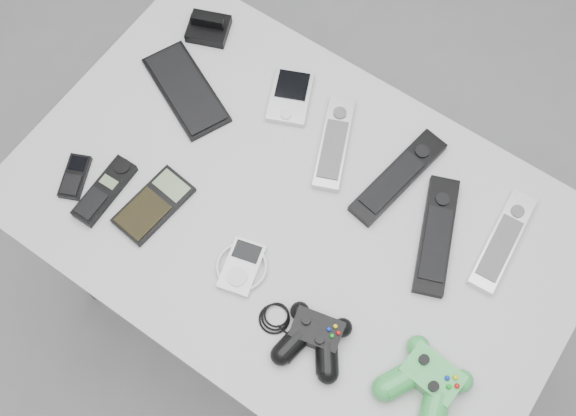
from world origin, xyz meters
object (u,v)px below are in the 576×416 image
Objects in this scene: desk at (295,224)px; remote_silver_a at (334,142)px; pda at (290,97)px; cordless_handset at (105,191)px; mobile_phone at (75,177)px; remote_black_b at (437,235)px; calculator at (154,205)px; controller_black at (314,337)px; remote_silver_b at (503,240)px; mp3_player at (242,267)px; remote_black_a at (398,177)px; pda_keyboard at (186,90)px; controller_green at (427,381)px.

desk is 5.19× the size of remote_silver_a.
cordless_handset is (-0.18, -0.39, 0.00)m from pda.
remote_black_b is at bearing 0.03° from mobile_phone.
mobile_phone is 0.18m from calculator.
controller_black is at bearing -48.27° from desk.
mobile_phone is 0.60× the size of calculator.
controller_black is (-0.20, -0.37, 0.01)m from remote_silver_b.
mobile_phone is at bearing 170.12° from mp3_player.
remote_silver_b is at bearing 9.05° from remote_black_a.
mp3_player reaches higher than pda_keyboard.
remote_silver_a is at bearing 146.52° from remote_black_b.
controller_black is (0.52, -0.29, 0.01)m from pda_keyboard.
remote_silver_b is at bearing 25.11° from mp3_player.
pda is 1.33× the size of mobile_phone.
remote_black_a is at bearing 133.06° from controller_green.
controller_black reaches higher than cordless_handset.
controller_green is at bearing 1.24° from cordless_handset.
desk is at bearing 38.29° from calculator.
remote_silver_a reaches higher than desk.
remote_silver_b is at bearing 25.44° from desk.
mobile_phone is 0.90× the size of mp3_player.
remote_silver_a and remote_black_b have the same top height.
remote_black_a is 1.52× the size of calculator.
remote_silver_a is 1.41× the size of cordless_handset.
remote_black_a is 0.41m from controller_green.
calculator is at bearing -147.87° from desk.
remote_black_b reaches higher than pda.
remote_black_b is 1.10× the size of remote_silver_b.
desk is 4.60× the size of remote_black_a.
pda_keyboard is at bearing 169.17° from remote_silver_a.
controller_black is 0.21m from controller_green.
mobile_phone is at bearing -171.28° from controller_green.
remote_silver_a is 0.51m from controller_green.
desk is 0.17m from mp3_player.
remote_silver_a is at bearing -39.56° from pda.
mobile_phone is (-0.41, -0.19, 0.07)m from desk.
controller_green is (0.25, -0.32, 0.01)m from remote_black_a.
mobile_phone is at bearing -158.96° from remote_silver_b.
pda is 0.29m from remote_black_a.
remote_silver_b reaches higher than mp3_player.
remote_black_b is (0.61, 0.01, 0.00)m from pda_keyboard.
pda_keyboard is at bearing 90.83° from cordless_handset.
controller_black is at bearing 0.42° from calculator.
remote_silver_a and remote_black_a have the same top height.
remote_black_a is 0.14m from remote_black_b.
remote_black_b reaches higher than desk.
controller_green is at bearing 6.74° from calculator.
controller_green is (0.12, -0.26, 0.01)m from remote_black_b.
remote_black_b reaches higher than calculator.
mp3_player is at bearing -93.27° from pda.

